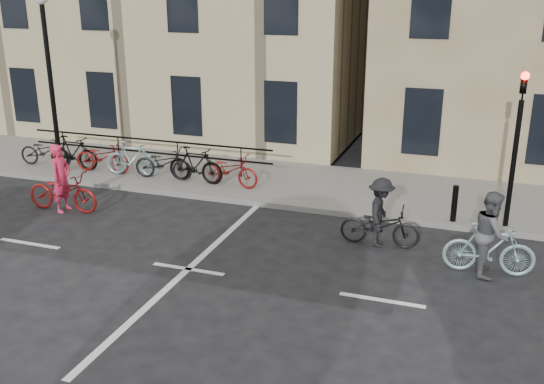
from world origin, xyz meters
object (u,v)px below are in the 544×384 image
(traffic_light, at_px, (518,131))
(cyclist_dark, at_px, (380,219))
(cyclist_pink, at_px, (62,188))
(cyclist_grey, at_px, (490,241))
(lamp_post, at_px, (49,63))

(traffic_light, xyz_separation_m, cyclist_dark, (-2.70, -1.80, -1.83))
(traffic_light, height_order, cyclist_pink, traffic_light)
(traffic_light, distance_m, cyclist_grey, 3.08)
(traffic_light, relative_size, cyclist_pink, 1.93)
(lamp_post, bearing_deg, cyclist_dark, -10.51)
(lamp_post, xyz_separation_m, cyclist_grey, (12.32, -2.56, -2.78))
(cyclist_pink, bearing_deg, traffic_light, -80.49)
(cyclist_pink, height_order, cyclist_dark, cyclist_pink)
(cyclist_pink, bearing_deg, cyclist_dark, -89.01)
(lamp_post, distance_m, cyclist_grey, 12.88)
(cyclist_dark, bearing_deg, cyclist_grey, -109.08)
(cyclist_pink, xyz_separation_m, cyclist_dark, (8.13, 0.46, 0.01))
(cyclist_grey, bearing_deg, lamp_post, 73.66)
(lamp_post, distance_m, cyclist_dark, 10.57)
(cyclist_dark, bearing_deg, cyclist_pink, 91.22)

